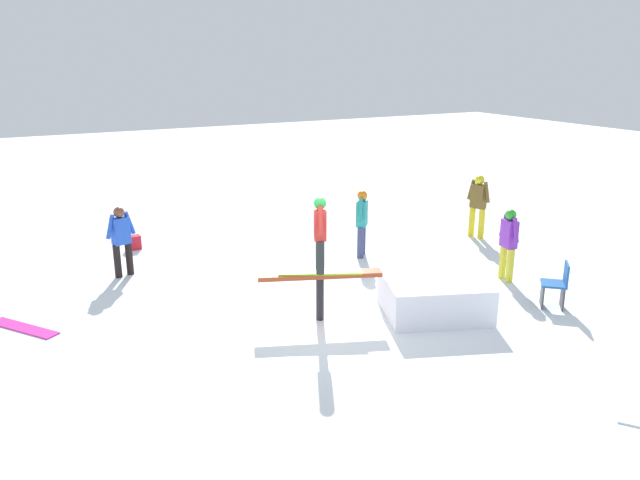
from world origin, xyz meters
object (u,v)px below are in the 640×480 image
object	(u,v)px
bystander_teal	(362,220)
loose_snowboard_magenta	(24,328)
main_rider_on_rail	(320,236)
rail_feature	(320,281)
bystander_blue	(121,238)
backpack_on_snow	(134,243)
bystander_brown	(478,203)
folding_chair	(556,286)
bystander_purple	(508,241)

from	to	relation	value
bystander_teal	loose_snowboard_magenta	bearing A→B (deg)	135.85
main_rider_on_rail	loose_snowboard_magenta	bearing A→B (deg)	1.24
main_rider_on_rail	rail_feature	bearing A→B (deg)	0.00
bystander_blue	loose_snowboard_magenta	xyz separation A→B (m)	(2.09, 1.92, -0.84)
rail_feature	loose_snowboard_magenta	bearing A→B (deg)	-2.73
main_rider_on_rail	backpack_on_snow	size ratio (longest dim) A/B	4.25
rail_feature	main_rider_on_rail	bearing A→B (deg)	0.00
rail_feature	bystander_brown	size ratio (longest dim) A/B	1.31
folding_chair	loose_snowboard_magenta	bearing A→B (deg)	-70.46
rail_feature	bystander_purple	distance (m)	4.39
backpack_on_snow	folding_chair	bearing A→B (deg)	-53.88
bystander_blue	loose_snowboard_magenta	distance (m)	2.96
bystander_purple	folding_chair	world-z (taller)	bystander_purple
bystander_blue	bystander_teal	xyz separation A→B (m)	(-5.19, 1.20, 0.03)
bystander_blue	folding_chair	xyz separation A→B (m)	(-6.80, 5.52, -0.44)
bystander_brown	folding_chair	world-z (taller)	bystander_brown
bystander_brown	bystander_teal	bearing A→B (deg)	72.62
main_rider_on_rail	bystander_teal	world-z (taller)	main_rider_on_rail
bystander_purple	backpack_on_snow	bearing A→B (deg)	-120.53
main_rider_on_rail	bystander_brown	distance (m)	6.59
bystander_purple	backpack_on_snow	distance (m)	8.70
bystander_purple	folding_chair	bearing A→B (deg)	2.70
bystander_blue	bystander_brown	distance (m)	8.71
bystander_teal	loose_snowboard_magenta	distance (m)	7.36
bystander_teal	folding_chair	world-z (taller)	bystander_teal
bystander_teal	backpack_on_snow	size ratio (longest dim) A/B	4.61
bystander_purple	bystander_teal	world-z (taller)	bystander_teal
main_rider_on_rail	backpack_on_snow	distance (m)	6.28
loose_snowboard_magenta	rail_feature	bearing A→B (deg)	30.73
bystander_purple	rail_feature	bearing A→B (deg)	-78.85
rail_feature	folding_chair	bearing A→B (deg)	-179.76
folding_chair	rail_feature	bearing A→B (deg)	-68.87
bystander_purple	backpack_on_snow	xyz separation A→B (m)	(6.45, -5.79, -0.69)
rail_feature	bystander_blue	bearing A→B (deg)	-35.67
bystander_teal	loose_snowboard_magenta	world-z (taller)	bystander_teal
bystander_purple	bystander_teal	bearing A→B (deg)	-135.07
rail_feature	main_rider_on_rail	distance (m)	0.81
bystander_brown	rail_feature	bearing A→B (deg)	97.97
rail_feature	loose_snowboard_magenta	distance (m)	5.20
rail_feature	folding_chair	size ratio (longest dim) A/B	2.43
bystander_blue	bystander_teal	distance (m)	5.33
bystander_teal	loose_snowboard_magenta	xyz separation A→B (m)	(7.28, 0.72, -0.87)
bystander_blue	bystander_brown	xyz separation A→B (m)	(-8.62, 1.26, 0.06)
folding_chair	backpack_on_snow	size ratio (longest dim) A/B	2.59
folding_chair	bystander_purple	bearing A→B (deg)	-147.15
bystander_blue	loose_snowboard_magenta	world-z (taller)	bystander_blue
rail_feature	backpack_on_snow	world-z (taller)	rail_feature
bystander_purple	bystander_teal	xyz separation A→B (m)	(1.84, -2.78, 0.02)
main_rider_on_rail	bystander_purple	xyz separation A→B (m)	(-4.39, 0.02, -0.70)
bystander_purple	main_rider_on_rail	bearing A→B (deg)	-78.85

